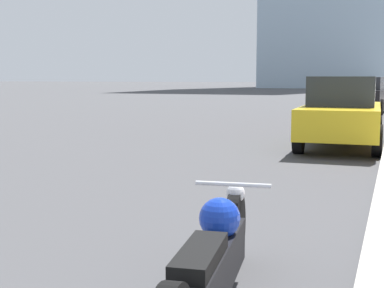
% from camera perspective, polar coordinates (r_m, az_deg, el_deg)
% --- Properties ---
extents(motorcycle, '(0.66, 2.67, 0.76)m').
position_cam_1_polar(motorcycle, '(3.61, 2.12, -12.57)').
color(motorcycle, black).
rests_on(motorcycle, ground_plane).
extents(parked_car_yellow, '(1.88, 4.35, 1.62)m').
position_cam_1_polar(parked_car_yellow, '(12.72, 15.71, 3.30)').
color(parked_car_yellow, gold).
rests_on(parked_car_yellow, ground_plane).
extents(parked_car_black, '(2.12, 4.12, 1.63)m').
position_cam_1_polar(parked_car_black, '(25.63, 18.05, 5.02)').
color(parked_car_black, black).
rests_on(parked_car_black, ground_plane).
extents(parked_car_green, '(2.04, 4.37, 1.62)m').
position_cam_1_polar(parked_car_green, '(35.99, 19.07, 5.44)').
color(parked_car_green, '#1E6B33').
rests_on(parked_car_green, ground_plane).
extents(parked_car_white, '(1.92, 4.04, 1.65)m').
position_cam_1_polar(parked_car_white, '(46.29, 19.29, 5.71)').
color(parked_car_white, silver).
rests_on(parked_car_white, ground_plane).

